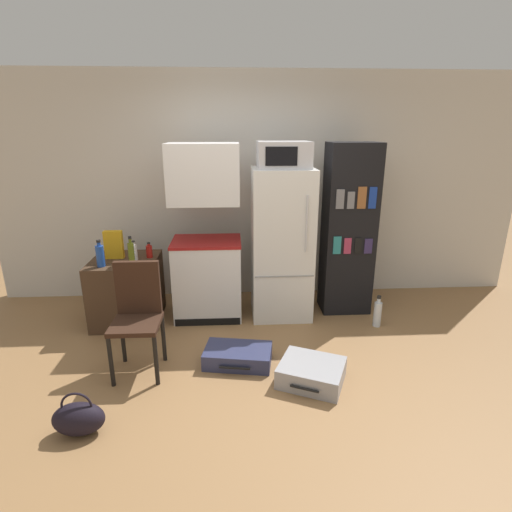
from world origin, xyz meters
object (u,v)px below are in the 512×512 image
object	(u,v)px
refrigerator	(282,245)
suitcase_large_flat	(311,372)
side_table	(127,290)
bottle_blue_soda	(100,255)
bottle_ketchup_red	(149,251)
water_bottle_front	(377,313)
kitchen_hutch	(206,242)
bottle_olive_oil	(131,254)
suitcase_small_flat	(238,356)
handbag	(79,418)
microwave	(284,155)
bookshelf	(348,230)
chair	(137,309)
bottle_clear_short	(133,258)
cereal_box	(114,245)
bottle_milk_white	(134,252)

from	to	relation	value
refrigerator	suitcase_large_flat	size ratio (longest dim) A/B	2.53
side_table	bottle_blue_soda	bearing A→B (deg)	-128.61
bottle_ketchup_red	bottle_blue_soda	distance (m)	0.51
suitcase_large_flat	water_bottle_front	size ratio (longest dim) A/B	1.86
side_table	kitchen_hutch	world-z (taller)	kitchen_hutch
bottle_olive_oil	bottle_ketchup_red	bearing A→B (deg)	69.45
side_table	suitcase_small_flat	world-z (taller)	side_table
bottle_ketchup_red	handbag	xyz separation A→B (m)	(-0.19, -1.80, -0.65)
microwave	bottle_ketchup_red	world-z (taller)	microwave
side_table	bookshelf	distance (m)	2.53
side_table	suitcase_large_flat	size ratio (longest dim) A/B	1.09
bookshelf	chair	distance (m)	2.41
kitchen_hutch	bookshelf	world-z (taller)	bookshelf
bookshelf	handbag	bearing A→B (deg)	-141.35
kitchen_hutch	bottle_ketchup_red	xyz separation A→B (m)	(-0.61, -0.03, -0.09)
bottle_clear_short	kitchen_hutch	bearing A→B (deg)	17.49
kitchen_hutch	handbag	world-z (taller)	kitchen_hutch
bookshelf	handbag	distance (m)	3.15
bottle_ketchup_red	chair	size ratio (longest dim) A/B	0.17
refrigerator	bottle_clear_short	size ratio (longest dim) A/B	10.05
bottle_clear_short	chair	world-z (taller)	chair
refrigerator	handbag	size ratio (longest dim) A/B	4.57
bookshelf	kitchen_hutch	bearing A→B (deg)	-177.23
kitchen_hutch	suitcase_large_flat	size ratio (longest dim) A/B	2.92
suitcase_small_flat	bottle_clear_short	bearing A→B (deg)	152.82
microwave	suitcase_small_flat	world-z (taller)	microwave
handbag	side_table	bearing A→B (deg)	92.35
bottle_clear_short	refrigerator	bearing A→B (deg)	8.01
bottle_olive_oil	microwave	bearing A→B (deg)	11.44
bottle_ketchup_red	refrigerator	bearing A→B (deg)	0.55
bookshelf	bottle_blue_soda	world-z (taller)	bookshelf
bottle_olive_oil	cereal_box	bearing A→B (deg)	130.01
refrigerator	suitcase_large_flat	world-z (taller)	refrigerator
side_table	water_bottle_front	distance (m)	2.72
bottle_milk_white	chair	bearing A→B (deg)	-76.86
bottle_ketchup_red	bottle_blue_soda	size ratio (longest dim) A/B	0.61
cereal_box	suitcase_large_flat	xyz separation A→B (m)	(1.90, -1.30, -0.77)
refrigerator	bottle_olive_oil	bearing A→B (deg)	-168.51
refrigerator	bottle_milk_white	bearing A→B (deg)	-176.66
bookshelf	side_table	bearing A→B (deg)	-176.44
bottle_clear_short	cereal_box	size ratio (longest dim) A/B	0.55
side_table	suitcase_large_flat	world-z (taller)	side_table
microwave	bottle_clear_short	world-z (taller)	microwave
bookshelf	bottle_ketchup_red	xyz separation A→B (m)	(-2.19, -0.10, -0.17)
bottle_ketchup_red	chair	world-z (taller)	chair
bookshelf	suitcase_small_flat	bearing A→B (deg)	-139.14
bookshelf	bottle_olive_oil	xyz separation A→B (m)	(-2.30, -0.40, -0.11)
handbag	water_bottle_front	bearing A→B (deg)	28.75
refrigerator	water_bottle_front	world-z (taller)	refrigerator
bottle_blue_soda	suitcase_small_flat	world-z (taller)	bottle_blue_soda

